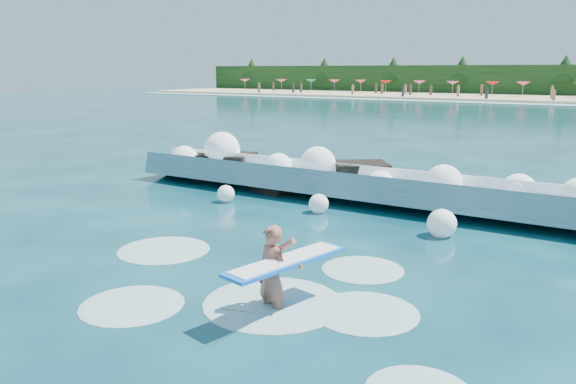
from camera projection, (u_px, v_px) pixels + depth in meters
name	position (u px, v px, depth m)	size (l,w,h in m)	color
ground	(192.00, 248.00, 13.58)	(200.00, 200.00, 0.00)	#072638
beach	(571.00, 99.00, 77.94)	(140.00, 20.00, 0.40)	tan
wet_band	(560.00, 105.00, 68.89)	(140.00, 5.00, 0.08)	silver
breaking_wave	(348.00, 183.00, 18.84)	(16.28, 2.61, 1.40)	teal
rock_cluster	(280.00, 175.00, 20.77)	(8.15, 3.20, 1.29)	black
surfer_with_board	(275.00, 273.00, 9.98)	(1.23, 3.02, 1.87)	#9F5C4A
wave_spray	(325.00, 170.00, 18.98)	(14.73, 4.10, 1.94)	white
surf_foam	(256.00, 291.00, 10.95)	(9.14, 5.86, 0.13)	silver
beach_umbrellas	(573.00, 84.00, 78.97)	(114.19, 5.87, 0.50)	#E6437C
beachgoers	(542.00, 93.00, 77.24)	(106.05, 13.21, 1.92)	#3F332D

